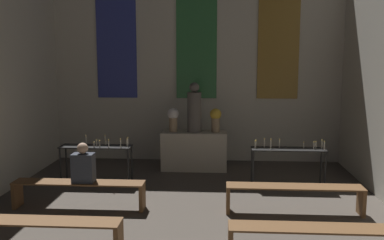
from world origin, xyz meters
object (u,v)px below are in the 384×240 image
(altar, at_px, (194,151))
(flower_vase_left, at_px, (173,118))
(flower_vase_right, at_px, (216,118))
(pew_back_right, at_px, (294,193))
(candle_rack_right, at_px, (288,154))
(pew_third_left, at_px, (36,229))
(pew_back_left, at_px, (79,189))
(pew_third_right, at_px, (318,236))
(person_seated, at_px, (83,165))
(statue, at_px, (194,110))
(candle_rack_left, at_px, (97,151))

(altar, height_order, flower_vase_left, flower_vase_left)
(altar, height_order, flower_vase_right, flower_vase_right)
(altar, distance_m, pew_back_right, 3.20)
(candle_rack_right, relative_size, pew_third_left, 0.64)
(pew_third_left, xyz_separation_m, pew_back_left, (0.00, 1.70, 0.00))
(pew_third_right, bearing_deg, pew_third_left, 180.00)
(pew_back_left, relative_size, pew_back_right, 1.00)
(candle_rack_right, distance_m, person_seated, 3.90)
(statue, relative_size, pew_third_right, 0.50)
(altar, xyz_separation_m, candle_rack_left, (-1.90, -1.22, 0.24))
(pew_third_right, bearing_deg, altar, 112.51)
(flower_vase_left, relative_size, pew_back_left, 0.24)
(altar, height_order, candle_rack_left, candle_rack_left)
(statue, relative_size, candle_rack_right, 0.78)
(altar, xyz_separation_m, pew_back_left, (-1.80, -2.65, -0.09))
(flower_vase_right, height_order, pew_third_right, flower_vase_right)
(statue, xyz_separation_m, flower_vase_right, (0.48, 0.00, -0.20))
(flower_vase_right, bearing_deg, pew_third_left, -117.67)
(pew_back_left, distance_m, pew_back_right, 3.60)
(candle_rack_left, bearing_deg, flower_vase_left, 40.58)
(pew_third_right, height_order, person_seated, person_seated)
(candle_rack_left, bearing_deg, pew_third_left, -88.17)
(statue, distance_m, pew_third_right, 4.82)
(statue, bearing_deg, person_seated, -122.85)
(flower_vase_left, height_order, pew_third_right, flower_vase_left)
(statue, xyz_separation_m, candle_rack_right, (1.91, -1.22, -0.70))
(candle_rack_right, bearing_deg, pew_third_left, -139.88)
(flower_vase_left, xyz_separation_m, flower_vase_right, (0.96, 0.00, 0.00))
(statue, xyz_separation_m, flower_vase_left, (-0.48, 0.00, -0.20))
(statue, height_order, pew_third_right, statue)
(flower_vase_right, relative_size, pew_back_left, 0.24)
(pew_third_left, bearing_deg, flower_vase_left, 73.08)
(flower_vase_right, bearing_deg, pew_back_right, -63.47)
(pew_third_left, bearing_deg, candle_rack_right, 40.12)
(statue, height_order, pew_third_left, statue)
(pew_third_right, distance_m, pew_back_left, 3.98)
(flower_vase_left, bearing_deg, candle_rack_left, -139.42)
(statue, bearing_deg, flower_vase_left, 180.00)
(statue, xyz_separation_m, person_seated, (-1.71, -2.65, -0.62))
(pew_third_left, xyz_separation_m, person_seated, (0.09, 1.70, 0.41))
(statue, bearing_deg, pew_back_left, -124.22)
(statue, distance_m, flower_vase_right, 0.52)
(altar, xyz_separation_m, candle_rack_right, (1.91, -1.22, 0.24))
(candle_rack_left, xyz_separation_m, pew_back_left, (0.10, -1.43, -0.33))
(candle_rack_right, height_order, pew_back_left, candle_rack_right)
(pew_back_right, bearing_deg, candle_rack_right, 85.54)
(pew_third_right, relative_size, pew_back_left, 1.00)
(candle_rack_left, relative_size, person_seated, 2.13)
(altar, distance_m, pew_back_left, 3.20)
(flower_vase_left, bearing_deg, pew_third_right, -62.33)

